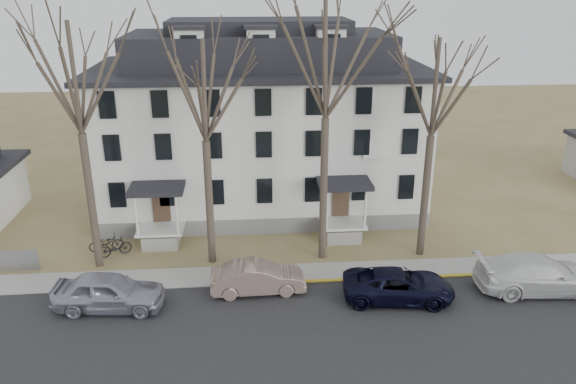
{
  "coord_description": "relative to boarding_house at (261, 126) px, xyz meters",
  "views": [
    {
      "loc": [
        -3.01,
        -17.54,
        14.41
      ],
      "look_at": [
        -0.94,
        9.0,
        4.21
      ],
      "focal_mm": 35.0,
      "sensor_mm": 36.0,
      "label": 1
    }
  ],
  "objects": [
    {
      "name": "ground",
      "position": [
        2.0,
        -17.95,
        -5.38
      ],
      "size": [
        120.0,
        120.0,
        0.0
      ],
      "primitive_type": "plane",
      "color": "olive",
      "rests_on": "ground"
    },
    {
      "name": "main_road",
      "position": [
        2.0,
        -15.95,
        -5.38
      ],
      "size": [
        120.0,
        10.0,
        0.04
      ],
      "primitive_type": "cube",
      "color": "#27272A",
      "rests_on": "ground"
    },
    {
      "name": "far_sidewalk",
      "position": [
        2.0,
        -9.95,
        -5.38
      ],
      "size": [
        120.0,
        2.0,
        0.08
      ],
      "primitive_type": "cube",
      "color": "#A09F97",
      "rests_on": "ground"
    },
    {
      "name": "yellow_curb",
      "position": [
        7.0,
        -10.85,
        -5.38
      ],
      "size": [
        14.0,
        0.25,
        0.06
      ],
      "primitive_type": "cube",
      "color": "gold",
      "rests_on": "ground"
    },
    {
      "name": "boarding_house",
      "position": [
        0.0,
        0.0,
        0.0
      ],
      "size": [
        20.8,
        12.36,
        12.05
      ],
      "color": "slate",
      "rests_on": "ground"
    },
    {
      "name": "tree_far_left",
      "position": [
        -9.0,
        -8.15,
        4.96
      ],
      "size": [
        8.4,
        8.4,
        13.72
      ],
      "color": "#473B31",
      "rests_on": "ground"
    },
    {
      "name": "tree_mid_left",
      "position": [
        -3.0,
        -8.15,
        4.22
      ],
      "size": [
        7.8,
        7.8,
        12.74
      ],
      "color": "#473B31",
      "rests_on": "ground"
    },
    {
      "name": "tree_center",
      "position": [
        3.0,
        -8.15,
        5.71
      ],
      "size": [
        9.0,
        9.0,
        14.7
      ],
      "color": "#473B31",
      "rests_on": "ground"
    },
    {
      "name": "tree_mid_right",
      "position": [
        8.5,
        -8.15,
        4.22
      ],
      "size": [
        7.8,
        7.8,
        12.74
      ],
      "color": "#473B31",
      "rests_on": "ground"
    },
    {
      "name": "car_silver",
      "position": [
        -7.5,
        -12.49,
        -4.52
      ],
      "size": [
        5.22,
        2.44,
        1.73
      ],
      "primitive_type": "imported",
      "rotation": [
        0.0,
        0.0,
        1.49
      ],
      "color": "#9D9DAE",
      "rests_on": "ground"
    },
    {
      "name": "car_tan",
      "position": [
        -0.62,
        -11.55,
        -4.62
      ],
      "size": [
        4.65,
        1.8,
        1.51
      ],
      "primitive_type": "imported",
      "rotation": [
        0.0,
        0.0,
        1.61
      ],
      "color": "#846C60",
      "rests_on": "ground"
    },
    {
      "name": "car_navy",
      "position": [
        6.01,
        -12.75,
        -4.65
      ],
      "size": [
        5.49,
        3.0,
        1.46
      ],
      "primitive_type": "imported",
      "rotation": [
        0.0,
        0.0,
        1.46
      ],
      "color": "black",
      "rests_on": "ground"
    },
    {
      "name": "car_white",
      "position": [
        13.05,
        -12.48,
        -4.49
      ],
      "size": [
        6.23,
        2.79,
        1.77
      ],
      "primitive_type": "imported",
      "rotation": [
        0.0,
        0.0,
        1.52
      ],
      "color": "silver",
      "rests_on": "ground"
    },
    {
      "name": "bicycle_left",
      "position": [
        -8.98,
        -6.52,
        -4.89
      ],
      "size": [
        1.96,
        1.04,
        0.98
      ],
      "primitive_type": "imported",
      "rotation": [
        0.0,
        0.0,
        1.79
      ],
      "color": "black",
      "rests_on": "ground"
    },
    {
      "name": "bicycle_right",
      "position": [
        -8.35,
        -7.18,
        -4.83
      ],
      "size": [
        1.88,
        1.22,
        1.1
      ],
      "primitive_type": "imported",
      "rotation": [
        0.0,
        0.0,
        1.99
      ],
      "color": "black",
      "rests_on": "ground"
    }
  ]
}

